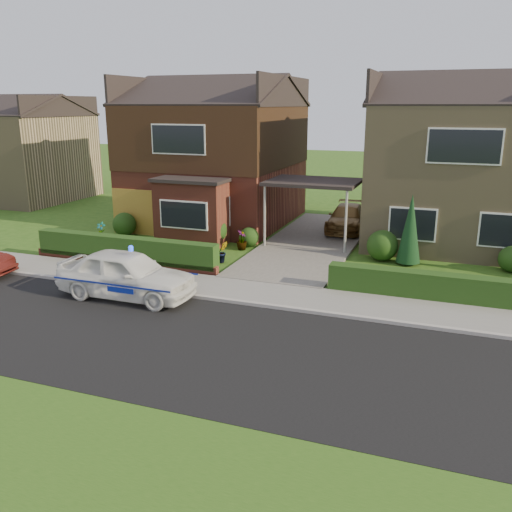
% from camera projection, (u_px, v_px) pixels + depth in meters
% --- Properties ---
extents(ground, '(120.00, 120.00, 0.00)m').
position_uv_depth(ground, '(203.00, 346.00, 13.64)').
color(ground, '#295015').
rests_on(ground, ground).
extents(road, '(60.00, 6.00, 0.02)m').
position_uv_depth(road, '(203.00, 346.00, 13.64)').
color(road, black).
rests_on(road, ground).
extents(kerb, '(60.00, 0.16, 0.12)m').
position_uv_depth(kerb, '(246.00, 303.00, 16.38)').
color(kerb, '#9E9993').
rests_on(kerb, ground).
extents(sidewalk, '(60.00, 2.00, 0.10)m').
position_uv_depth(sidewalk, '(258.00, 293.00, 17.33)').
color(sidewalk, slate).
rests_on(sidewalk, ground).
extents(grass_verge, '(60.00, 4.00, 0.01)m').
position_uv_depth(grass_verge, '(74.00, 465.00, 9.12)').
color(grass_verge, '#295015').
rests_on(grass_verge, ground).
extents(driveway, '(3.80, 12.00, 0.12)m').
position_uv_depth(driveway, '(312.00, 242.00, 23.57)').
color(driveway, '#666059').
rests_on(driveway, ground).
extents(house_left, '(7.50, 9.53, 7.25)m').
position_uv_depth(house_left, '(216.00, 147.00, 27.09)').
color(house_left, brown).
rests_on(house_left, ground).
extents(house_right, '(7.50, 8.06, 7.25)m').
position_uv_depth(house_right, '(462.00, 157.00, 23.38)').
color(house_right, '#907C58').
rests_on(house_right, ground).
extents(carport_link, '(3.80, 3.00, 2.77)m').
position_uv_depth(carport_link, '(313.00, 183.00, 22.82)').
color(carport_link, black).
rests_on(carport_link, ground).
extents(garage_door, '(2.20, 0.10, 2.10)m').
position_uv_depth(garage_door, '(134.00, 212.00, 25.09)').
color(garage_door, '#885F1D').
rests_on(garage_door, ground).
extents(dwarf_wall, '(7.70, 0.25, 0.36)m').
position_uv_depth(dwarf_wall, '(124.00, 261.00, 20.30)').
color(dwarf_wall, brown).
rests_on(dwarf_wall, ground).
extents(hedge_left, '(7.50, 0.55, 0.90)m').
position_uv_depth(hedge_left, '(126.00, 265.00, 20.49)').
color(hedge_left, '#163611').
rests_on(hedge_left, ground).
extents(hedge_right, '(7.50, 0.55, 0.80)m').
position_uv_depth(hedge_right, '(450.00, 303.00, 16.55)').
color(hedge_right, '#163611').
rests_on(hedge_right, ground).
extents(shrub_left_far, '(1.08, 1.08, 1.08)m').
position_uv_depth(shrub_left_far, '(124.00, 224.00, 24.90)').
color(shrub_left_far, '#163611').
rests_on(shrub_left_far, ground).
extents(shrub_left_mid, '(1.32, 1.32, 1.32)m').
position_uv_depth(shrub_left_mid, '(212.00, 230.00, 23.19)').
color(shrub_left_mid, '#163611').
rests_on(shrub_left_mid, ground).
extents(shrub_left_near, '(0.84, 0.84, 0.84)m').
position_uv_depth(shrub_left_near, '(249.00, 237.00, 23.00)').
color(shrub_left_near, '#163611').
rests_on(shrub_left_near, ground).
extents(shrub_right_near, '(1.20, 1.20, 1.20)m').
position_uv_depth(shrub_right_near, '(382.00, 246.00, 20.91)').
color(shrub_right_near, '#163611').
rests_on(shrub_right_near, ground).
extents(shrub_right_mid, '(0.96, 0.96, 0.96)m').
position_uv_depth(shrub_right_mid, '(512.00, 259.00, 19.51)').
color(shrub_right_mid, '#163611').
rests_on(shrub_right_mid, ground).
extents(conifer_a, '(0.90, 0.90, 2.60)m').
position_uv_depth(conifer_a, '(410.00, 231.00, 20.21)').
color(conifer_a, black).
rests_on(conifer_a, ground).
extents(neighbour_left, '(6.50, 7.00, 5.20)m').
position_uv_depth(neighbour_left, '(24.00, 158.00, 34.02)').
color(neighbour_left, '#907C58').
rests_on(neighbour_left, ground).
extents(police_car, '(4.06, 4.42, 1.67)m').
position_uv_depth(police_car, '(126.00, 275.00, 16.85)').
color(police_car, white).
rests_on(police_car, ground).
extents(driveway_car, '(1.83, 4.10, 1.17)m').
position_uv_depth(driveway_car, '(347.00, 218.00, 25.49)').
color(driveway_car, brown).
rests_on(driveway_car, driveway).
extents(potted_plant_a, '(0.46, 0.34, 0.80)m').
position_uv_depth(potted_plant_a, '(101.00, 231.00, 24.13)').
color(potted_plant_a, gray).
rests_on(potted_plant_a, ground).
extents(potted_plant_b, '(0.59, 0.58, 0.83)m').
position_uv_depth(potted_plant_b, '(222.00, 252.00, 20.66)').
color(potted_plant_b, gray).
rests_on(potted_plant_b, ground).
extents(potted_plant_c, '(0.54, 0.54, 0.81)m').
position_uv_depth(potted_plant_c, '(242.00, 240.00, 22.49)').
color(potted_plant_c, gray).
rests_on(potted_plant_c, ground).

